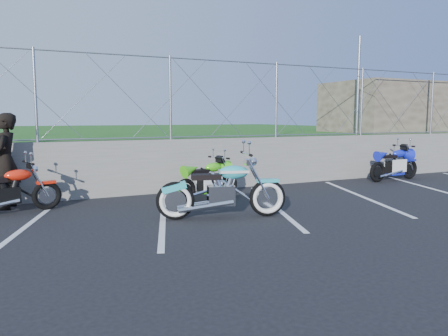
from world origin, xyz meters
name	(u,v)px	position (x,y,z in m)	size (l,w,h in m)	color
ground	(181,228)	(0.00, 0.00, 0.00)	(90.00, 90.00, 0.00)	black
retaining_wall	(131,168)	(0.00, 3.50, 0.65)	(30.00, 0.22, 1.30)	#63635E
grass_field	(78,144)	(0.00, 13.50, 0.65)	(30.00, 20.00, 1.30)	#1C4E14
stone_building	(396,107)	(10.50, 5.50, 2.20)	(5.00, 3.00, 1.80)	brown
chain_link_fence	(129,97)	(0.00, 3.50, 2.30)	(28.00, 0.03, 2.00)	gray
sign_pole	(358,86)	(7.20, 3.90, 2.80)	(0.08, 0.08, 3.00)	gray
parking_lines	(221,210)	(1.20, 1.00, 0.00)	(18.29, 4.31, 0.01)	silver
cruiser_turquoise	(224,192)	(0.97, 0.40, 0.48)	(2.34, 0.86, 1.19)	black
naked_orange	(10,193)	(-2.57, 2.37, 0.42)	(1.93, 0.68, 0.98)	black
sportbike_green	(209,181)	(1.45, 2.21, 0.40)	(1.75, 0.73, 0.93)	black
sportbike_blue	(395,165)	(7.52, 2.60, 0.44)	(1.97, 0.70, 1.02)	black
person_standing	(6,161)	(-2.62, 3.02, 0.96)	(0.70, 0.46, 1.92)	black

